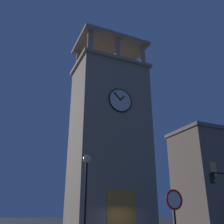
% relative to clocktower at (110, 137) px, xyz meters
% --- Properties ---
extents(clocktower, '(9.36, 6.63, 26.76)m').
position_rel_clocktower_xyz_m(clocktower, '(0.00, 0.00, 0.00)').
color(clocktower, gray).
rests_on(clocktower, ground_plane).
extents(street_lamp, '(0.44, 0.44, 4.86)m').
position_rel_clocktower_xyz_m(street_lamp, '(7.47, 13.91, -7.06)').
color(street_lamp, black).
rests_on(street_lamp, ground_plane).
extents(no_horn_sign, '(0.78, 0.14, 2.65)m').
position_rel_clocktower_xyz_m(no_horn_sign, '(5.53, 19.04, -8.40)').
color(no_horn_sign, black).
rests_on(no_horn_sign, ground_plane).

